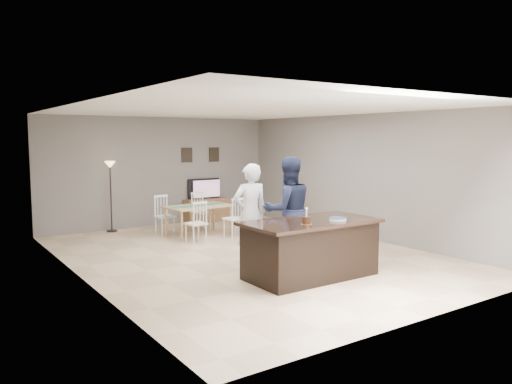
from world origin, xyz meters
TOP-DOWN VIEW (x-y plane):
  - floor at (0.00, 0.00)m, footprint 8.00×8.00m
  - room_shell at (0.00, 0.00)m, footprint 8.00×8.00m
  - kitchen_island at (0.00, -1.80)m, footprint 2.15×1.10m
  - tv_console at (1.20, 3.77)m, footprint 1.20×0.40m
  - television at (1.20, 3.84)m, footprint 0.91×0.12m
  - tv_screen_glow at (1.20, 3.76)m, footprint 0.78×0.00m
  - picture_frames at (1.15, 3.98)m, footprint 1.10×0.02m
  - doorway at (-2.99, -2.30)m, footprint 0.00×2.10m
  - woman at (-0.24, -0.45)m, footprint 0.69×0.51m
  - man at (0.27, -0.88)m, footprint 1.06×0.92m
  - birthday_cake at (-0.29, -2.03)m, footprint 0.16×0.16m
  - plate_stack at (0.34, -2.04)m, footprint 0.28×0.28m
  - dining_table at (0.14, 2.20)m, footprint 1.54×1.77m
  - floor_lamp at (-1.32, 3.79)m, footprint 0.25×0.25m

SIDE VIEW (x-z plane):
  - floor at x=0.00m, z-range 0.00..0.00m
  - tv_console at x=1.20m, z-range 0.00..0.60m
  - kitchen_island at x=0.00m, z-range 0.00..0.90m
  - dining_table at x=0.14m, z-range 0.12..1.01m
  - television at x=1.20m, z-range 0.60..1.13m
  - woman at x=-0.24m, z-range 0.00..1.74m
  - tv_screen_glow at x=1.20m, z-range 0.48..1.26m
  - plate_stack at x=0.34m, z-range 0.90..0.94m
  - man at x=0.27m, z-range 0.00..1.86m
  - birthday_cake at x=-0.29m, z-range 0.83..1.08m
  - doorway at x=-2.99m, z-range -0.07..2.58m
  - floor_lamp at x=-1.32m, z-range 0.45..2.10m
  - room_shell at x=0.00m, z-range -2.32..5.68m
  - picture_frames at x=1.15m, z-range 1.56..1.94m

